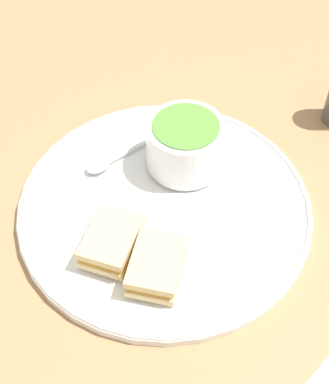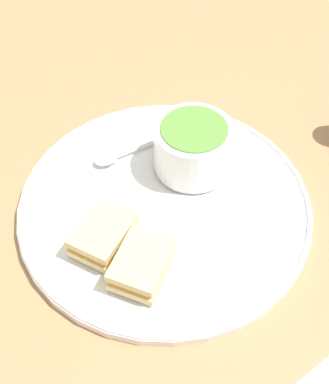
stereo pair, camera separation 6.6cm
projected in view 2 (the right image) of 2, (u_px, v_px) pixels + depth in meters
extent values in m
plane|color=#9E754C|center=(164.00, 209.00, 0.69)|extent=(2.40, 2.40, 0.00)
cylinder|color=white|center=(164.00, 207.00, 0.69)|extent=(0.38, 0.38, 0.01)
torus|color=white|center=(164.00, 203.00, 0.68)|extent=(0.37, 0.37, 0.01)
cylinder|color=white|center=(192.00, 163.00, 0.72)|extent=(0.06, 0.06, 0.01)
cylinder|color=white|center=(193.00, 148.00, 0.69)|extent=(0.10, 0.10, 0.07)
cylinder|color=#568938|center=(194.00, 130.00, 0.67)|extent=(0.09, 0.09, 0.01)
cube|color=silver|center=(143.00, 146.00, 0.74)|extent=(0.04, 0.08, 0.00)
ellipsoid|color=silver|center=(106.00, 159.00, 0.72)|extent=(0.03, 0.04, 0.01)
cube|color=#DBBC7F|center=(104.00, 239.00, 0.64)|extent=(0.07, 0.09, 0.01)
cube|color=gold|center=(103.00, 234.00, 0.63)|extent=(0.07, 0.08, 0.01)
cube|color=#DBBC7F|center=(103.00, 229.00, 0.62)|extent=(0.07, 0.09, 0.01)
cube|color=#DBBC7F|center=(142.00, 268.00, 0.61)|extent=(0.08, 0.09, 0.01)
cube|color=gold|center=(142.00, 264.00, 0.60)|extent=(0.07, 0.08, 0.01)
cube|color=#DBBC7F|center=(142.00, 259.00, 0.60)|extent=(0.08, 0.09, 0.01)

